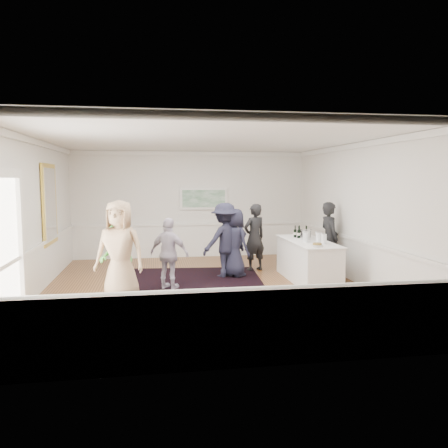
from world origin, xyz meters
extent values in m
plane|color=brown|center=(0.00, 0.00, 0.00)|extent=(8.00, 8.00, 0.00)
cube|color=white|center=(0.00, 0.00, 3.20)|extent=(7.00, 8.00, 0.02)
cube|color=white|center=(-3.50, 0.00, 1.60)|extent=(0.02, 8.00, 3.20)
cube|color=white|center=(3.50, 0.00, 1.60)|extent=(0.02, 8.00, 3.20)
cube|color=white|center=(0.00, 4.00, 1.60)|extent=(7.00, 0.02, 3.20)
cube|color=white|center=(0.00, -4.00, 1.60)|extent=(7.00, 0.02, 3.20)
cube|color=yellow|center=(-3.46, 1.30, 1.80)|extent=(0.04, 1.25, 1.85)
cube|color=white|center=(-3.43, 1.30, 1.80)|extent=(0.01, 1.05, 1.65)
cube|color=white|center=(-3.43, -1.08, 1.20)|extent=(0.10, 0.14, 2.40)
cube|color=white|center=(-3.43, -1.90, 2.48)|extent=(0.10, 1.78, 0.16)
cube|color=white|center=(-3.46, -1.90, 1.20)|extent=(0.02, 1.50, 2.40)
cube|color=white|center=(0.40, 3.95, 1.78)|extent=(1.44, 0.05, 0.66)
cube|color=#296F41|center=(0.40, 3.92, 1.78)|extent=(1.30, 0.01, 0.52)
cube|color=black|center=(-0.37, 0.05, 0.01)|extent=(3.71, 4.67, 0.02)
cube|color=white|center=(2.43, 0.41, 0.47)|extent=(0.83, 2.28, 0.93)
cube|color=white|center=(2.43, 0.41, 0.94)|extent=(0.89, 2.34, 0.02)
imported|color=black|center=(3.20, 0.99, 0.91)|extent=(0.48, 0.69, 1.81)
imported|color=tan|center=(-1.75, -0.71, 0.99)|extent=(1.11, 0.88, 1.98)
imported|color=#5DC34E|center=(-1.84, -0.42, 0.84)|extent=(0.82, 0.95, 1.68)
imported|color=silver|center=(-0.78, 0.13, 0.78)|extent=(0.98, 0.79, 1.55)
imported|color=#1C1C2F|center=(0.59, 1.14, 0.90)|extent=(1.34, 1.10, 1.80)
imported|color=black|center=(1.47, 1.74, 0.87)|extent=(0.75, 0.63, 1.74)
imported|color=#1C1C2F|center=(0.83, 1.13, 0.83)|extent=(0.91, 0.97, 1.67)
cylinder|color=#7AC245|center=(2.29, 0.18, 1.07)|extent=(0.12, 0.12, 0.24)
cylinder|color=#CD3C52|center=(2.56, 0.08, 1.07)|extent=(0.12, 0.12, 0.24)
cylinder|color=#60A139|center=(2.33, 0.30, 1.07)|extent=(0.12, 0.12, 0.24)
cylinder|color=silver|center=(2.59, -0.16, 1.07)|extent=(0.12, 0.12, 0.24)
cylinder|color=silver|center=(2.45, 0.62, 1.06)|extent=(0.26, 0.26, 0.25)
imported|color=white|center=(2.31, -0.49, 0.98)|extent=(0.24, 0.24, 0.06)
cylinder|color=olive|center=(2.31, -0.49, 1.00)|extent=(0.19, 0.19, 0.04)
camera|label=1|loc=(-1.08, -9.19, 2.39)|focal=35.00mm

